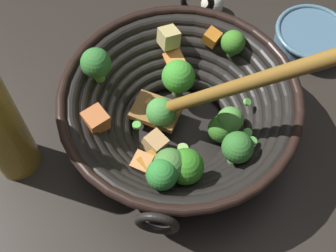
% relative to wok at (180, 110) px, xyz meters
% --- Properties ---
extents(ground_plane, '(4.00, 4.00, 0.00)m').
position_rel_wok_xyz_m(ground_plane, '(-0.00, 0.00, -0.07)').
color(ground_plane, '#28231E').
extents(wok, '(0.34, 0.34, 0.28)m').
position_rel_wok_xyz_m(wok, '(0.00, 0.00, 0.00)').
color(wok, black).
rests_on(wok, ground).
extents(prep_bowl, '(0.12, 0.12, 0.04)m').
position_rel_wok_xyz_m(prep_bowl, '(-0.07, 0.28, -0.05)').
color(prep_bowl, slate).
rests_on(prep_bowl, ground).
extents(garlic_bulb, '(0.04, 0.04, 0.04)m').
position_rel_wok_xyz_m(garlic_bulb, '(-0.21, 0.16, -0.05)').
color(garlic_bulb, silver).
rests_on(garlic_bulb, ground).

